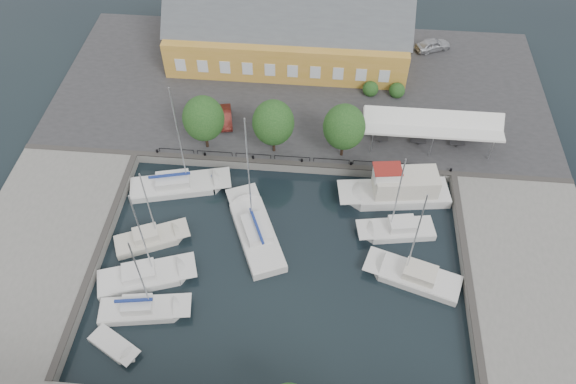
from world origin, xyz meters
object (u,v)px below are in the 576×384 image
(car_red, at_px, (225,117))
(east_boat_b, at_px, (415,277))
(west_boat_b, at_px, (151,240))
(west_boat_c, at_px, (145,277))
(tent_canopy, at_px, (432,124))
(center_sailboat, at_px, (256,232))
(car_silver, at_px, (433,45))
(launch_nw, at_px, (200,182))
(west_boat_d, at_px, (143,310))
(trawler, at_px, (398,190))
(west_boat_a, at_px, (178,186))
(east_boat_a, at_px, (397,231))
(launch_sw, at_px, (114,346))
(warehouse, at_px, (283,33))

(car_red, bearing_deg, east_boat_b, -54.75)
(west_boat_b, height_order, west_boat_c, west_boat_c)
(tent_canopy, bearing_deg, east_boat_b, -97.59)
(center_sailboat, relative_size, west_boat_c, 1.22)
(car_silver, distance_m, launch_nw, 34.46)
(west_boat_d, bearing_deg, west_boat_b, 99.45)
(trawler, xyz_separation_m, west_boat_a, (-21.82, -0.71, -0.75))
(trawler, relative_size, west_boat_d, 1.08)
(east_boat_a, distance_m, west_boat_d, 23.89)
(car_red, xyz_separation_m, west_boat_b, (-4.48, -15.91, -1.38))
(trawler, bearing_deg, launch_sw, -142.29)
(east_boat_a, bearing_deg, west_boat_a, 170.44)
(west_boat_a, height_order, west_boat_b, west_boat_a)
(west_boat_b, relative_size, launch_nw, 2.33)
(car_red, bearing_deg, east_boat_a, -47.45)
(center_sailboat, relative_size, trawler, 1.26)
(tent_canopy, relative_size, launch_sw, 3.00)
(launch_nw, bearing_deg, car_silver, 43.65)
(west_boat_a, bearing_deg, east_boat_b, -20.69)
(launch_nw, bearing_deg, west_boat_c, -102.41)
(east_boat_b, relative_size, west_boat_a, 0.88)
(east_boat_a, bearing_deg, trawler, 87.88)
(car_silver, distance_m, center_sailboat, 35.07)
(car_red, relative_size, west_boat_a, 0.30)
(west_boat_c, xyz_separation_m, launch_nw, (2.58, 11.71, -0.17))
(west_boat_a, bearing_deg, east_boat_a, -9.56)
(warehouse, distance_m, west_boat_d, 36.69)
(east_boat_b, bearing_deg, west_boat_d, -166.90)
(tent_canopy, xyz_separation_m, west_boat_c, (-25.71, -18.41, -3.42))
(east_boat_b, relative_size, west_boat_d, 1.11)
(car_red, bearing_deg, launch_nw, -112.08)
(tent_canopy, relative_size, car_red, 3.59)
(launch_nw, bearing_deg, trawler, -0.62)
(tent_canopy, bearing_deg, west_boat_a, -163.12)
(car_red, bearing_deg, tent_canopy, -16.42)
(west_boat_d, bearing_deg, west_boat_a, 90.50)
(car_red, bearing_deg, west_boat_a, -122.82)
(launch_nw, bearing_deg, west_boat_b, -111.86)
(tent_canopy, bearing_deg, west_boat_c, -144.39)
(tent_canopy, distance_m, launch_nw, 24.35)
(center_sailboat, xyz_separation_m, launch_nw, (-6.49, 6.05, -0.27))
(warehouse, xyz_separation_m, launch_nw, (-6.54, -20.56, -4.34))
(car_silver, bearing_deg, car_red, 100.44)
(car_silver, relative_size, trawler, 0.39)
(center_sailboat, bearing_deg, east_boat_a, 6.40)
(tent_canopy, relative_size, west_boat_a, 1.07)
(east_boat_b, distance_m, west_boat_c, 23.63)
(trawler, bearing_deg, east_boat_b, -83.05)
(west_boat_b, distance_m, launch_sw, 10.51)
(east_boat_b, height_order, west_boat_c, west_boat_c)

